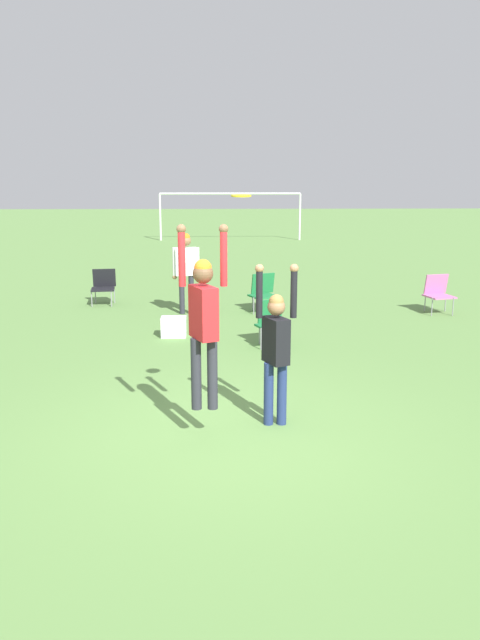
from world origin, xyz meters
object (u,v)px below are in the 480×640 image
at_px(person_spectator_near, 186,265).
at_px(frisbee, 241,196).
at_px(camping_chair_2, 263,291).
at_px(cooler_box, 174,327).
at_px(person_jumping, 203,314).
at_px(person_defending, 276,342).
at_px(camping_chair_3, 271,320).
at_px(camping_chair_1, 438,291).
at_px(camping_chair_0, 103,285).

bearing_deg(person_spectator_near, frisbee, -90.22).
distance_m(camping_chair_2, cooler_box, 3.02).
relative_size(person_jumping, person_defending, 1.07).
distance_m(person_defending, camping_chair_2, 6.84).
relative_size(person_defending, camping_chair_3, 2.38).
bearing_deg(camping_chair_1, person_spectator_near, -13.96).
height_order(person_jumping, camping_chair_3, person_jumping).
xyz_separation_m(person_defending, camping_chair_3, (0.27, 3.77, -0.57)).
bearing_deg(camping_chair_2, camping_chair_3, 65.28).
bearing_deg(camping_chair_1, camping_chair_3, 21.00).
height_order(person_jumping, person_defending, person_jumping).
distance_m(person_defending, person_spectator_near, 6.73).
bearing_deg(person_jumping, camping_chair_2, -33.64).
height_order(person_defending, frisbee, frisbee).
xyz_separation_m(person_jumping, frisbee, (0.42, 0.03, 1.30)).
relative_size(frisbee, camping_chair_3, 0.27).
bearing_deg(person_spectator_near, cooler_box, -102.26).
height_order(camping_chair_0, cooler_box, camping_chair_0).
distance_m(frisbee, camping_chair_2, 7.57).
bearing_deg(person_spectator_near, camping_chair_0, 141.37).
bearing_deg(frisbee, camping_chair_2, 83.77).
distance_m(camping_chair_0, person_spectator_near, 2.48).
bearing_deg(frisbee, person_jumping, -175.72).
xyz_separation_m(camping_chair_0, camping_chair_1, (7.76, -1.29, 0.01)).
distance_m(person_jumping, person_defending, 1.04).
relative_size(camping_chair_0, cooler_box, 1.75).
height_order(camping_chair_0, person_spectator_near, person_spectator_near).
bearing_deg(camping_chair_3, camping_chair_1, -167.19).
xyz_separation_m(camping_chair_2, camping_chair_3, (-0.08, -3.04, 0.00)).
height_order(person_jumping, person_spectator_near, person_jumping).
height_order(person_defending, camping_chair_0, person_defending).
bearing_deg(person_spectator_near, person_defending, -86.15).
bearing_deg(camping_chair_0, camping_chair_1, 163.23).
xyz_separation_m(camping_chair_0, camping_chair_3, (3.73, -4.04, -0.00)).
height_order(person_defending, camping_chair_1, person_defending).
relative_size(person_defending, camping_chair_1, 2.31).
xyz_separation_m(frisbee, person_spectator_near, (-0.96, 6.94, -1.68)).
relative_size(camping_chair_0, camping_chair_1, 0.98).
height_order(camping_chair_0, camping_chair_3, camping_chair_0).
xyz_separation_m(person_defending, camping_chair_0, (-3.47, 7.80, -0.57)).
bearing_deg(frisbee, person_spectator_near, 97.89).
bearing_deg(camping_chair_1, camping_chair_0, -22.68).
bearing_deg(camping_chair_1, person_jumping, 39.97).
distance_m(person_defending, camping_chair_0, 8.56).
bearing_deg(cooler_box, camping_chair_1, 19.18).
xyz_separation_m(camping_chair_1, cooler_box, (-5.85, -2.03, -0.30)).
xyz_separation_m(camping_chair_0, camping_chair_2, (3.81, -0.99, -0.00)).
height_order(person_jumping, camping_chair_1, person_jumping).
distance_m(frisbee, cooler_box, 5.59).
bearing_deg(camping_chair_2, frisbee, 60.61).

